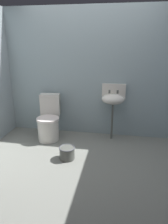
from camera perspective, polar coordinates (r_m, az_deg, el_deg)
The scene contains 5 objects.
ground_plane at distance 3.24m, azimuth -0.88°, elevation -14.05°, with size 3.59×2.57×0.08m, color slate.
wall_back at distance 3.89m, azimuth 2.30°, elevation 10.25°, with size 3.59×0.10×2.28m, color #8EA1A7.
toilet_near_wall at distance 3.89m, azimuth -9.44°, elevation -2.50°, with size 0.46×0.64×0.78m.
sink at distance 3.72m, azimuth 7.89°, elevation 3.62°, with size 0.42×0.35×0.99m.
bucket at distance 3.26m, azimuth -4.59°, elevation -10.93°, with size 0.24×0.24×0.20m.
Camera 1 is at (0.53, -2.67, 1.72)m, focal length 33.82 mm.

